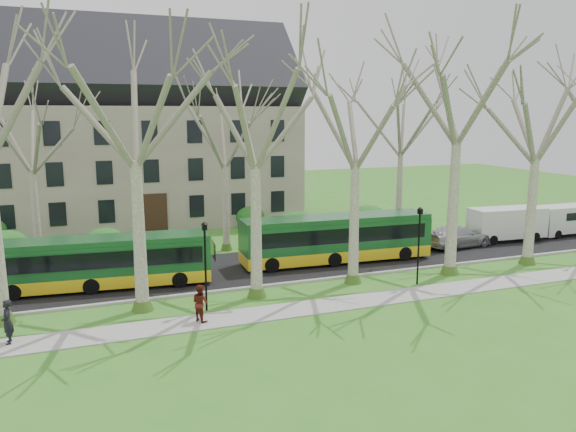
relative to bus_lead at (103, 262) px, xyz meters
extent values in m
plane|color=#357922|center=(10.49, -4.48, -1.50)|extent=(120.00, 120.00, 0.00)
cube|color=gray|center=(10.49, -6.98, -1.47)|extent=(70.00, 2.00, 0.06)
cube|color=black|center=(10.49, 1.02, -1.47)|extent=(80.00, 8.00, 0.06)
cube|color=#A5A39E|center=(10.49, -2.98, -1.43)|extent=(80.00, 0.25, 0.14)
cube|color=gray|center=(4.49, 19.52, 3.50)|extent=(26.00, 12.00, 10.00)
cylinder|color=black|center=(4.49, -5.48, 0.50)|extent=(0.10, 0.10, 4.00)
cube|color=black|center=(4.49, -5.48, 2.65)|extent=(0.22, 0.22, 0.30)
cylinder|color=black|center=(16.49, -5.48, 0.50)|extent=(0.10, 0.10, 4.00)
cube|color=black|center=(16.49, -5.48, 2.65)|extent=(0.22, 0.22, 0.30)
ellipsoid|color=#25611B|center=(-5.51, 7.52, -0.50)|extent=(2.60, 2.60, 2.00)
ellipsoid|color=#25611B|center=(0.49, 7.52, -0.50)|extent=(2.60, 2.60, 2.00)
ellipsoid|color=#25611B|center=(14.49, 7.52, -0.50)|extent=(2.60, 2.60, 2.00)
ellipsoid|color=#25611B|center=(20.49, 7.52, -0.50)|extent=(2.60, 2.60, 2.00)
ellipsoid|color=#25611B|center=(12.49, 13.52, -0.50)|extent=(2.60, 2.60, 2.00)
imported|color=#B1B0B5|center=(24.07, 0.93, -0.67)|extent=(5.52, 2.82, 1.53)
imported|color=black|center=(-4.09, -6.59, -0.50)|extent=(0.49, 0.71, 1.86)
imported|color=#561913|center=(3.90, -6.89, -0.57)|extent=(0.97, 1.05, 1.72)
camera|label=1|loc=(-1.05, -31.21, 7.98)|focal=35.00mm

